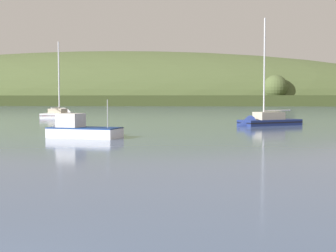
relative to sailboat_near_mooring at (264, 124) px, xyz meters
The scene contains 5 objects.
far_shoreline_hill 230.19m from the sailboat_near_mooring, 107.54° to the left, with size 519.52×117.29×64.58m.
sailboat_near_mooring is the anchor object (origin of this frame).
sailboat_midwater_white 38.82m from the sailboat_near_mooring, 144.68° to the left, with size 3.49×9.34×14.35m.
fishing_boat_moored 24.62m from the sailboat_near_mooring, 132.80° to the right, with size 6.43×3.74×3.89m.
mooring_buoy_foreground 25.76m from the sailboat_near_mooring, 163.79° to the left, with size 0.74×0.74×0.82m.
Camera 1 is at (4.44, -5.89, 2.98)m, focal length 48.59 mm.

